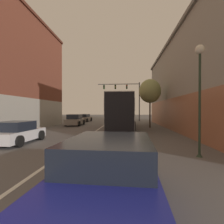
{
  "coord_description": "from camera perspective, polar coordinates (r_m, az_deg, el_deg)",
  "views": [
    {
      "loc": [
        2.85,
        -0.69,
        1.99
      ],
      "look_at": [
        1.46,
        17.34,
        1.82
      ],
      "focal_mm": 28.0,
      "sensor_mm": 36.0,
      "label": 1
    }
  ],
  "objects": [
    {
      "name": "bus",
      "position": [
        19.91,
        2.98,
        0.51
      ],
      "size": [
        2.82,
        12.16,
        3.54
      ],
      "rotation": [
        0.0,
        0.0,
        1.57
      ],
      "color": "#B7B7BC",
      "rests_on": "ground_plane"
    },
    {
      "name": "street_lamp",
      "position": [
        8.4,
        26.73,
        8.66
      ],
      "size": [
        0.39,
        0.39,
        4.78
      ],
      "color": "#233323",
      "rests_on": "ground_plane"
    },
    {
      "name": "street_tree_near",
      "position": [
        20.78,
        12.3,
        6.67
      ],
      "size": [
        2.5,
        2.25,
        5.61
      ],
      "color": "#3D2D1E",
      "rests_on": "ground_plane"
    },
    {
      "name": "parked_car_left_mid",
      "position": [
        31.53,
        -9.05,
        -1.93
      ],
      "size": [
        2.2,
        4.64,
        1.33
      ],
      "rotation": [
        0.0,
        0.0,
        1.52
      ],
      "color": "slate",
      "rests_on": "ground_plane"
    },
    {
      "name": "building_right_storefront",
      "position": [
        20.99,
        31.37,
        8.25
      ],
      "size": [
        9.99,
        25.92,
        9.43
      ],
      "color": "#9E998E",
      "rests_on": "ground_plane"
    },
    {
      "name": "lane_center_line",
      "position": [
        19.14,
        -4.18,
        -5.43
      ],
      "size": [
        0.14,
        48.26,
        0.01
      ],
      "color": "silver",
      "rests_on": "ground_plane"
    },
    {
      "name": "hatchback_foreground",
      "position": [
        3.66,
        -1.23,
        -20.4
      ],
      "size": [
        2.24,
        4.43,
        1.41
      ],
      "rotation": [
        0.0,
        0.0,
        1.52
      ],
      "color": "navy",
      "rests_on": "ground_plane"
    },
    {
      "name": "traffic_signal_gantry",
      "position": [
        33.12,
        4.58,
        6.37
      ],
      "size": [
        7.92,
        0.36,
        7.26
      ],
      "color": "#333338",
      "rests_on": "ground_plane"
    },
    {
      "name": "parked_car_left_far",
      "position": [
        12.13,
        -28.64,
        -5.96
      ],
      "size": [
        2.05,
        3.84,
        1.33
      ],
      "rotation": [
        0.0,
        0.0,
        1.56
      ],
      "color": "silver",
      "rests_on": "ground_plane"
    },
    {
      "name": "parked_car_left_near",
      "position": [
        23.72,
        -11.98,
        -2.61
      ],
      "size": [
        2.07,
        4.38,
        1.48
      ],
      "rotation": [
        0.0,
        0.0,
        1.6
      ],
      "color": "slate",
      "rests_on": "ground_plane"
    }
  ]
}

